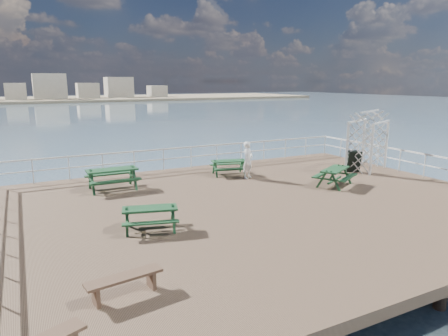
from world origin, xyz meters
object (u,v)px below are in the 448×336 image
(picnic_table_b, at_px, (229,164))
(person, at_px, (248,160))
(trellis_arbor, at_px, (367,144))
(picnic_table_a, at_px, (112,175))
(flat_bench_near, at_px, (124,281))
(picnic_table_d, at_px, (150,214))
(picnic_table_c, at_px, (335,173))

(picnic_table_b, height_order, person, person)
(trellis_arbor, bearing_deg, picnic_table_a, 147.01)
(picnic_table_b, relative_size, flat_bench_near, 1.15)
(picnic_table_a, distance_m, picnic_table_d, 5.12)
(picnic_table_c, bearing_deg, picnic_table_b, 100.32)
(picnic_table_b, relative_size, picnic_table_c, 0.86)
(picnic_table_c, relative_size, picnic_table_d, 1.16)
(picnic_table_d, relative_size, person, 1.12)
(picnic_table_a, bearing_deg, flat_bench_near, -99.86)
(picnic_table_d, bearing_deg, picnic_table_b, 59.42)
(person, bearing_deg, picnic_table_a, 142.61)
(picnic_table_d, distance_m, flat_bench_near, 3.79)
(picnic_table_b, bearing_deg, picnic_table_c, -37.79)
(person, bearing_deg, picnic_table_d, -173.29)
(flat_bench_near, bearing_deg, trellis_arbor, 17.23)
(picnic_table_b, distance_m, picnic_table_c, 4.90)
(flat_bench_near, bearing_deg, picnic_table_a, 71.20)
(picnic_table_a, bearing_deg, picnic_table_d, -89.19)
(person, bearing_deg, flat_bench_near, -163.42)
(picnic_table_c, distance_m, flat_bench_near, 11.20)
(picnic_table_b, relative_size, person, 1.12)
(picnic_table_c, bearing_deg, person, 104.23)
(picnic_table_b, xyz_separation_m, picnic_table_d, (-5.43, -5.29, -0.00))
(picnic_table_a, relative_size, person, 1.20)
(picnic_table_c, height_order, picnic_table_d, picnic_table_c)
(flat_bench_near, xyz_separation_m, person, (7.47, 7.73, 0.50))
(picnic_table_c, bearing_deg, flat_bench_near, 177.72)
(picnic_table_d, bearing_deg, trellis_arbor, 29.80)
(picnic_table_b, xyz_separation_m, person, (0.46, -1.00, 0.34))
(picnic_table_d, distance_m, trellis_arbor, 12.51)
(picnic_table_a, relative_size, picnic_table_b, 1.07)
(flat_bench_near, bearing_deg, picnic_table_d, 56.70)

